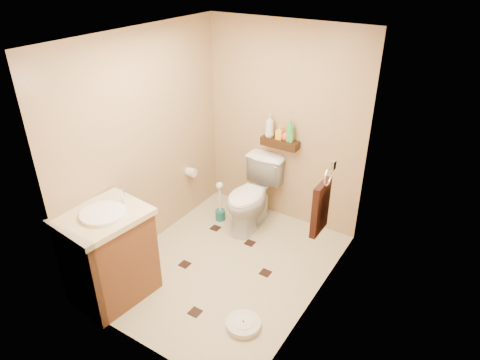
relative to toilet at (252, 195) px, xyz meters
The scene contains 19 objects.
ground 0.95m from the toilet, 78.40° to the right, with size 2.50×2.50×0.00m, color beige.
wall_back 0.90m from the toilet, 67.78° to the left, with size 2.00×0.04×2.40m, color tan.
wall_front 2.23m from the toilet, 85.31° to the right, with size 2.00×0.04×2.40m, color tan.
wall_left 1.41m from the toilet, 134.90° to the right, with size 0.04×2.50×2.40m, color tan.
wall_right 1.63m from the toilet, 35.40° to the right, with size 0.04×2.50×2.40m, color tan.
ceiling 2.15m from the toilet, 78.40° to the right, with size 2.00×2.50×0.02m, color white.
wall_shelf 0.71m from the toilet, 63.20° to the left, with size 0.46×0.14×0.10m, color #361E0E.
floor_accents 1.01m from the toilet, 77.04° to the right, with size 1.15×1.34×0.01m.
toilet is the anchor object (origin of this frame).
vanity 1.84m from the toilet, 106.75° to the right, with size 0.71×0.83×1.08m.
bathroom_scale 1.69m from the toilet, 61.67° to the right, with size 0.33×0.33×0.06m.
toilet_brush 0.47m from the toilet, 163.57° to the right, with size 0.12×0.12×0.54m.
towel_ring 1.34m from the toilet, 28.23° to the right, with size 0.12×0.30×0.76m.
toilet_paper 0.81m from the toilet, 166.69° to the right, with size 0.12×0.11×0.12m.
bottle_a 0.86m from the toilet, 85.30° to the left, with size 0.11×0.11×0.28m, color silver.
bottle_b 0.82m from the toilet, 64.83° to the left, with size 0.07×0.07×0.16m, color yellow.
bottle_c 0.83m from the toilet, 54.29° to the left, with size 0.11×0.11×0.14m, color #F1441C.
bottle_d 0.90m from the toilet, 48.81° to the left, with size 0.10×0.10×0.26m, color green.
bottle_e 0.85m from the toilet, 48.48° to the left, with size 0.07×0.07×0.15m, color #F5C751.
Camera 1 is at (2.07, -2.98, 3.04)m, focal length 32.00 mm.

